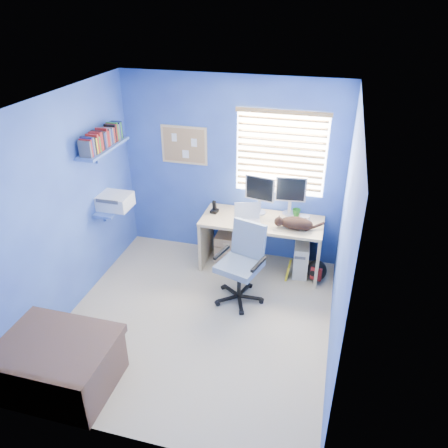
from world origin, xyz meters
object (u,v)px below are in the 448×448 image
(desk, at_px, (261,244))
(laptop, at_px, (248,216))
(cat, at_px, (296,223))
(tower_pc, at_px, (301,257))
(office_chair, at_px, (241,273))

(desk, height_order, laptop, laptop)
(cat, bearing_deg, tower_pc, 50.00)
(cat, relative_size, tower_pc, 0.92)
(office_chair, bearing_deg, laptop, 95.46)
(desk, relative_size, office_chair, 1.61)
(laptop, distance_m, cat, 0.62)
(cat, xyz_separation_m, office_chair, (-0.56, -0.60, -0.45))
(cat, xyz_separation_m, tower_pc, (0.09, 0.15, -0.59))
(laptop, xyz_separation_m, office_chair, (0.06, -0.58, -0.48))
(desk, relative_size, laptop, 4.79)
(desk, xyz_separation_m, laptop, (-0.16, -0.13, 0.48))
(laptop, relative_size, cat, 0.80)
(cat, bearing_deg, laptop, 172.77)
(desk, xyz_separation_m, office_chair, (-0.11, -0.72, -0.00))
(desk, height_order, cat, cat)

